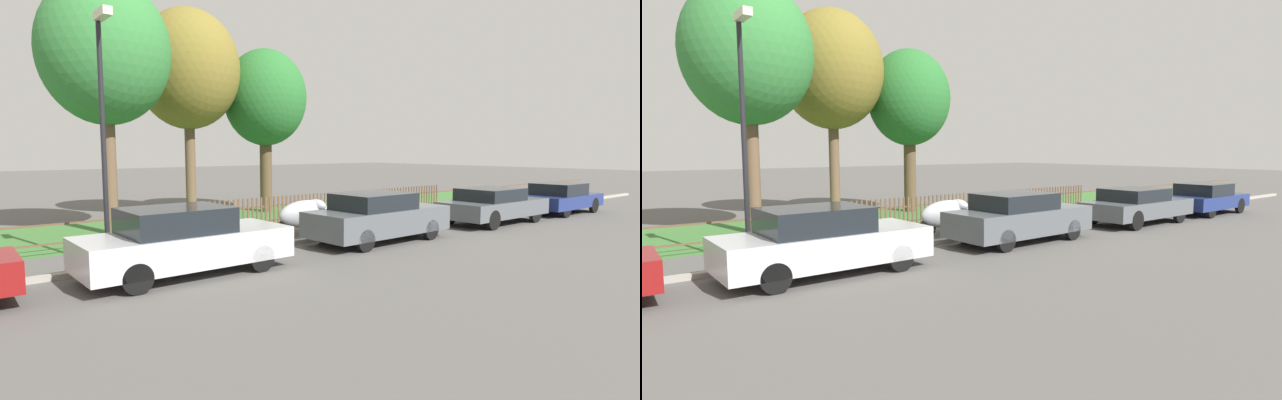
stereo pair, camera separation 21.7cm
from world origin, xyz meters
TOP-DOWN VIEW (x-y plane):
  - ground_plane at (0.00, 0.00)m, footprint 120.00×120.00m
  - kerb_stone at (0.00, 0.10)m, footprint 42.42×0.20m
  - grass_strip at (0.00, 5.72)m, footprint 42.42×6.13m
  - park_fence at (-0.00, 2.67)m, footprint 42.42×0.05m
  - parked_car_black_saloon at (-6.86, -1.20)m, footprint 4.46×1.91m
  - parked_car_navy_estate at (-0.85, -1.08)m, footprint 4.53×1.93m
  - parked_car_red_compact at (4.99, -1.20)m, footprint 4.50×1.90m
  - parked_car_white_van at (9.81, -1.34)m, footprint 4.09×1.83m
  - covered_motorcycle at (-1.70, 1.24)m, footprint 2.07×0.83m
  - tree_nearest_kerb at (-6.49, 5.16)m, footprint 3.94×3.94m
  - tree_behind_motorcycle at (-2.81, 7.29)m, footprint 4.02×4.02m
  - tree_mid_park at (0.48, 6.94)m, footprint 3.53×3.53m
  - street_lamp at (-7.92, 0.51)m, footprint 0.20×0.79m

SIDE VIEW (x-z plane):
  - ground_plane at x=0.00m, z-range 0.00..0.00m
  - grass_strip at x=0.00m, z-range 0.00..0.01m
  - kerb_stone at x=0.00m, z-range 0.00..0.12m
  - park_fence at x=0.00m, z-range 0.00..1.12m
  - parked_car_white_van at x=9.81m, z-range 0.02..1.30m
  - covered_motorcycle at x=-1.70m, z-range 0.12..1.21m
  - parked_car_red_compact at x=4.99m, z-range 0.04..1.34m
  - parked_car_navy_estate at x=-0.85m, z-range 0.01..1.45m
  - parked_car_black_saloon at x=-6.86m, z-range 0.00..1.48m
  - street_lamp at x=-7.92m, z-range 0.74..6.42m
  - tree_mid_park at x=0.48m, z-range 1.37..8.28m
  - tree_nearest_kerb at x=-6.49m, z-range 1.69..9.66m
  - tree_behind_motorcycle at x=-2.81m, z-range 1.70..9.80m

